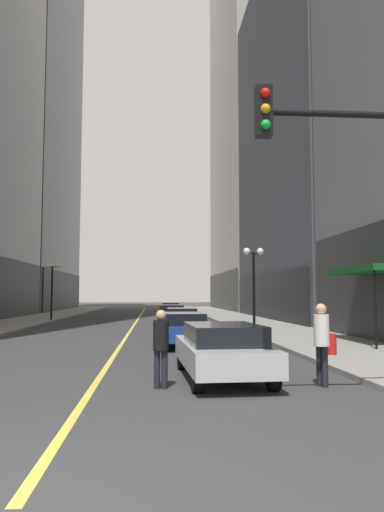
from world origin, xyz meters
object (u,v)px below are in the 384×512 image
Objects in this scene: car_navy at (182,319)px; street_lamp_right_mid at (254,271)px; car_red at (170,309)px; car_silver at (222,349)px; pedestrian_in_white_shirt at (322,338)px; pedestrian_in_black_coat at (161,343)px; fire_hydrant_right at (332,347)px; street_lamp_left_far at (52,279)px; car_maroon at (171,313)px; car_blue at (182,328)px.

street_lamp_right_mid reaches higher than car_navy.
car_red is at bearing 89.90° from car_navy.
pedestrian_in_white_shirt is (2.07, -1.09, 0.35)m from car_silver.
fire_hydrant_right is (5.43, 4.32, -0.58)m from pedestrian_in_black_coat.
street_lamp_right_mid is at bearing -80.50° from car_red.
street_lamp_left_far is at bearing 106.34° from pedestrian_in_black_coat.
street_lamp_right_mid reaches higher than car_red.
car_maroon is at bearing 87.46° from pedestrian_in_black_coat.
car_blue is at bearing 93.88° from car_silver.
car_blue is 15.60m from car_maroon.
car_navy is 5.81× the size of fire_hydrant_right.
car_blue and car_maroon have the same top height.
car_blue is at bearing 83.56° from pedestrian_in_black_coat.
car_red is at bearing 88.32° from car_maroon.
street_lamp_left_far is (-7.87, 26.85, 2.27)m from pedestrian_in_black_coat.
street_lamp_left_far is at bearing 115.86° from car_blue.
fire_hydrant_right is at bearing 38.49° from pedestrian_in_black_coat.
pedestrian_in_white_shirt is 3.56m from pedestrian_in_black_coat.
street_lamp_left_far reaches higher than car_red.
car_maroon is (0.10, 15.60, -0.00)m from car_blue.
pedestrian_in_white_shirt is 0.41× the size of street_lamp_right_mid.
car_silver is 14.54m from car_navy.
car_blue is 1.01× the size of car_red.
pedestrian_in_white_shirt is at bearing -81.98° from car_navy.
fire_hydrant_right is (13.30, -22.54, -2.86)m from street_lamp_left_far.
car_navy is at bearing 85.03° from pedestrian_in_black_coat.
car_red is 1.06× the size of street_lamp_right_mid.
fire_hydrant_right is at bearing -59.45° from street_lamp_left_far.
pedestrian_in_black_coat reaches higher than car_blue.
pedestrian_in_white_shirt is (2.17, -34.97, 0.35)m from car_red.
pedestrian_in_black_coat reaches higher than fire_hydrant_right.
car_silver is at bearing -140.18° from fire_hydrant_right.
car_silver is at bearing -86.12° from car_blue.
pedestrian_in_black_coat is 14.77m from street_lamp_right_mid.
street_lamp_left_far reaches higher than car_maroon.
pedestrian_in_white_shirt reaches higher than fire_hydrant_right.
car_navy is 0.99× the size of car_red.
car_maroon is 0.90× the size of car_red.
pedestrian_in_black_coat is at bearing -96.44° from car_blue.
car_red is at bearing 89.09° from car_blue.
car_blue is at bearing 136.09° from fire_hydrant_right.
street_lamp_right_mid is 5.54× the size of fire_hydrant_right.
street_lamp_left_far is at bearing 120.55° from fire_hydrant_right.
car_maroon is 2.50× the size of pedestrian_in_black_coat.
pedestrian_in_white_shirt is 4.81m from fire_hydrant_right.
pedestrian_in_white_shirt is (2.59, -8.67, 0.35)m from car_blue.
pedestrian_in_white_shirt is 29.32m from street_lamp_left_far.
car_silver is 1.83m from pedestrian_in_black_coat.
car_silver and car_blue have the same top height.
car_navy is 2.55× the size of pedestrian_in_white_shirt.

